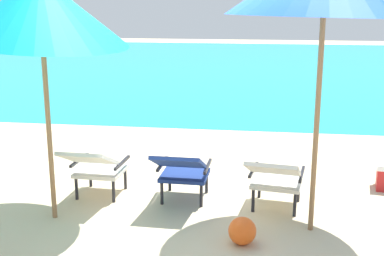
{
  "coord_description": "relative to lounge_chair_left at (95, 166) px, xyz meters",
  "views": [
    {
      "loc": [
        0.84,
        -5.31,
        2.21
      ],
      "look_at": [
        0.0,
        0.42,
        0.75
      ],
      "focal_mm": 47.92,
      "sensor_mm": 36.0,
      "label": 1
    }
  ],
  "objects": [
    {
      "name": "ground_plane",
      "position": [
        1.02,
        4.08,
        -0.4
      ],
      "size": [
        40.0,
        40.0,
        0.0
      ],
      "primitive_type": "plane",
      "color": "#CCB78E"
    },
    {
      "name": "ocean_band",
      "position": [
        1.02,
        12.38,
        -0.4
      ],
      "size": [
        40.0,
        18.0,
        0.01
      ],
      "primitive_type": "cube",
      "color": "teal",
      "rests_on": "ground_plane"
    },
    {
      "name": "lounge_chair_left",
      "position": [
        0.0,
        0.0,
        0.0
      ],
      "size": [
        0.57,
        0.9,
        0.68
      ],
      "color": "silver",
      "rests_on": "ground_plane"
    },
    {
      "name": "lounge_chair_center",
      "position": [
        0.98,
        0.01,
        0.0
      ],
      "size": [
        0.56,
        0.89,
        0.68
      ],
      "color": "navy",
      "rests_on": "ground_plane"
    },
    {
      "name": "lounge_chair_right",
      "position": [
        1.99,
        -0.08,
        0.0
      ],
      "size": [
        0.65,
        0.94,
        0.68
      ],
      "color": "silver",
      "rests_on": "ground_plane"
    },
    {
      "name": "beach_umbrella_left",
      "position": [
        -0.27,
        -0.53,
        1.71
      ],
      "size": [
        2.31,
        2.28,
        2.5
      ],
      "color": "olive",
      "rests_on": "ground_plane"
    },
    {
      "name": "beach_ball",
      "position": [
        1.69,
        -0.85,
        -0.27
      ],
      "size": [
        0.26,
        0.26,
        0.26
      ],
      "primitive_type": "sphere",
      "color": "#EA5619",
      "rests_on": "ground_plane"
    }
  ]
}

